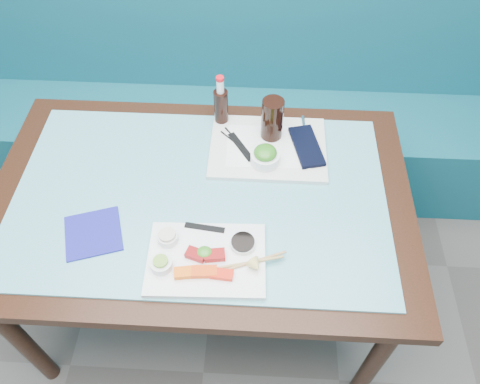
{
  "coord_description": "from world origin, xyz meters",
  "views": [
    {
      "loc": [
        0.18,
        0.52,
        1.97
      ],
      "look_at": [
        0.13,
        1.44,
        0.8
      ],
      "focal_mm": 35.0,
      "sensor_mm": 36.0,
      "label": 1
    }
  ],
  "objects_px": {
    "booth_bench": "(223,110)",
    "seaweed_bowl": "(265,158)",
    "cola_bottle_body": "(221,108)",
    "sashimi_plate": "(206,259)",
    "serving_tray": "(268,148)",
    "dining_table": "(201,211)",
    "cola_glass": "(272,119)",
    "blue_napkin": "(93,233)"
  },
  "relations": [
    {
      "from": "sashimi_plate",
      "to": "serving_tray",
      "type": "height_order",
      "value": "sashimi_plate"
    },
    {
      "from": "booth_bench",
      "to": "blue_napkin",
      "type": "xyz_separation_m",
      "value": [
        -0.31,
        -1.01,
        0.39
      ]
    },
    {
      "from": "sashimi_plate",
      "to": "serving_tray",
      "type": "relative_size",
      "value": 0.85
    },
    {
      "from": "blue_napkin",
      "to": "cola_bottle_body",
      "type": "bearing_deg",
      "value": 55.28
    },
    {
      "from": "cola_bottle_body",
      "to": "booth_bench",
      "type": "bearing_deg",
      "value": 95.33
    },
    {
      "from": "sashimi_plate",
      "to": "blue_napkin",
      "type": "bearing_deg",
      "value": 166.1
    },
    {
      "from": "booth_bench",
      "to": "cola_glass",
      "type": "xyz_separation_m",
      "value": [
        0.23,
        -0.57,
        0.48
      ]
    },
    {
      "from": "dining_table",
      "to": "seaweed_bowl",
      "type": "xyz_separation_m",
      "value": [
        0.21,
        0.14,
        0.13
      ]
    },
    {
      "from": "seaweed_bowl",
      "to": "cola_bottle_body",
      "type": "bearing_deg",
      "value": 129.06
    },
    {
      "from": "booth_bench",
      "to": "sashimi_plate",
      "type": "bearing_deg",
      "value": -87.52
    },
    {
      "from": "sashimi_plate",
      "to": "blue_napkin",
      "type": "xyz_separation_m",
      "value": [
        -0.36,
        0.08,
        -0.01
      ]
    },
    {
      "from": "blue_napkin",
      "to": "serving_tray",
      "type": "bearing_deg",
      "value": 36.1
    },
    {
      "from": "serving_tray",
      "to": "cola_glass",
      "type": "relative_size",
      "value": 2.58
    },
    {
      "from": "seaweed_bowl",
      "to": "cola_glass",
      "type": "distance_m",
      "value": 0.14
    },
    {
      "from": "dining_table",
      "to": "cola_bottle_body",
      "type": "xyz_separation_m",
      "value": [
        0.05,
        0.34,
        0.16
      ]
    },
    {
      "from": "seaweed_bowl",
      "to": "cola_glass",
      "type": "bearing_deg",
      "value": 81.25
    },
    {
      "from": "dining_table",
      "to": "serving_tray",
      "type": "height_order",
      "value": "serving_tray"
    },
    {
      "from": "serving_tray",
      "to": "cola_glass",
      "type": "height_order",
      "value": "cola_glass"
    },
    {
      "from": "cola_glass",
      "to": "blue_napkin",
      "type": "bearing_deg",
      "value": -140.74
    },
    {
      "from": "cola_bottle_body",
      "to": "sashimi_plate",
      "type": "bearing_deg",
      "value": -89.91
    },
    {
      "from": "cola_bottle_body",
      "to": "serving_tray",
      "type": "bearing_deg",
      "value": -36.19
    },
    {
      "from": "cola_glass",
      "to": "blue_napkin",
      "type": "distance_m",
      "value": 0.7
    },
    {
      "from": "cola_glass",
      "to": "booth_bench",
      "type": "bearing_deg",
      "value": 112.11
    },
    {
      "from": "dining_table",
      "to": "sashimi_plate",
      "type": "bearing_deg",
      "value": -79.18
    },
    {
      "from": "sashimi_plate",
      "to": "cola_bottle_body",
      "type": "height_order",
      "value": "cola_bottle_body"
    },
    {
      "from": "seaweed_bowl",
      "to": "blue_napkin",
      "type": "bearing_deg",
      "value": -149.07
    },
    {
      "from": "seaweed_bowl",
      "to": "blue_napkin",
      "type": "relative_size",
      "value": 0.59
    },
    {
      "from": "seaweed_bowl",
      "to": "cola_bottle_body",
      "type": "distance_m",
      "value": 0.26
    },
    {
      "from": "cola_bottle_body",
      "to": "blue_napkin",
      "type": "relative_size",
      "value": 0.87
    },
    {
      "from": "booth_bench",
      "to": "seaweed_bowl",
      "type": "relative_size",
      "value": 30.21
    },
    {
      "from": "booth_bench",
      "to": "dining_table",
      "type": "xyz_separation_m",
      "value": [
        0.0,
        -0.84,
        0.29
      ]
    },
    {
      "from": "sashimi_plate",
      "to": "blue_napkin",
      "type": "distance_m",
      "value": 0.37
    },
    {
      "from": "dining_table",
      "to": "cola_glass",
      "type": "distance_m",
      "value": 0.4
    },
    {
      "from": "seaweed_bowl",
      "to": "blue_napkin",
      "type": "xyz_separation_m",
      "value": [
        -0.52,
        -0.31,
        -0.03
      ]
    },
    {
      "from": "dining_table",
      "to": "cola_glass",
      "type": "height_order",
      "value": "cola_glass"
    },
    {
      "from": "sashimi_plate",
      "to": "cola_glass",
      "type": "height_order",
      "value": "cola_glass"
    },
    {
      "from": "sashimi_plate",
      "to": "seaweed_bowl",
      "type": "xyz_separation_m",
      "value": [
        0.16,
        0.39,
        0.03
      ]
    },
    {
      "from": "booth_bench",
      "to": "cola_bottle_body",
      "type": "bearing_deg",
      "value": -84.67
    },
    {
      "from": "dining_table",
      "to": "sashimi_plate",
      "type": "xyz_separation_m",
      "value": [
        0.05,
        -0.25,
        0.1
      ]
    },
    {
      "from": "booth_bench",
      "to": "seaweed_bowl",
      "type": "bearing_deg",
      "value": -73.2
    },
    {
      "from": "booth_bench",
      "to": "sashimi_plate",
      "type": "relative_size",
      "value": 8.68
    },
    {
      "from": "sashimi_plate",
      "to": "booth_bench",
      "type": "bearing_deg",
      "value": 90.64
    }
  ]
}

